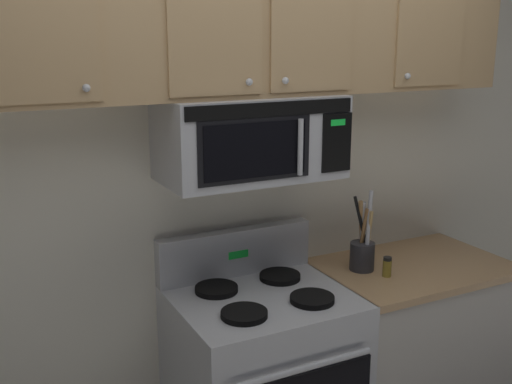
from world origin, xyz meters
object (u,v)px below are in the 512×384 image
(over_range_microwave, at_px, (251,138))
(salt_shaker, at_px, (365,250))
(spice_jar, at_px, (387,267))
(utensil_crock_charcoal, at_px, (363,249))

(over_range_microwave, height_order, salt_shaker, over_range_microwave)
(salt_shaker, height_order, spice_jar, same)
(utensil_crock_charcoal, bearing_deg, salt_shaker, 47.64)
(over_range_microwave, relative_size, spice_jar, 7.99)
(utensil_crock_charcoal, height_order, spice_jar, utensil_crock_charcoal)
(utensil_crock_charcoal, bearing_deg, spice_jar, -68.03)
(utensil_crock_charcoal, xyz_separation_m, salt_shaker, (0.10, 0.11, -0.06))
(salt_shaker, bearing_deg, utensil_crock_charcoal, -132.36)
(over_range_microwave, bearing_deg, utensil_crock_charcoal, -5.57)
(over_range_microwave, height_order, spice_jar, over_range_microwave)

